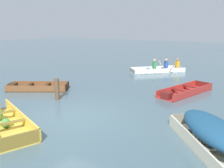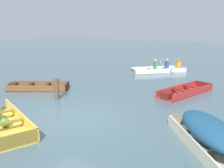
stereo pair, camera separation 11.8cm
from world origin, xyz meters
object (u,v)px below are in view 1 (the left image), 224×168
at_px(skiff_red_near_moored, 184,92).
at_px(mooring_post, 57,89).
at_px(skiff_wooden_brown_mid_moored, 35,88).
at_px(dinghy_yellow_foreground, 1,121).
at_px(skiff_cream_far_moored, 213,133).
at_px(rowboat_white_with_crew, 161,69).

relative_size(skiff_red_near_moored, mooring_post, 3.63).
bearing_deg(skiff_wooden_brown_mid_moored, skiff_red_near_moored, 26.98).
distance_m(dinghy_yellow_foreground, skiff_red_near_moored, 7.68).
relative_size(skiff_wooden_brown_mid_moored, mooring_post, 3.25).
height_order(skiff_wooden_brown_mid_moored, mooring_post, mooring_post).
height_order(dinghy_yellow_foreground, skiff_cream_far_moored, skiff_cream_far_moored).
bearing_deg(skiff_wooden_brown_mid_moored, dinghy_yellow_foreground, -53.56).
distance_m(dinghy_yellow_foreground, skiff_wooden_brown_mid_moored, 4.41).
height_order(skiff_red_near_moored, rowboat_white_with_crew, rowboat_white_with_crew).
bearing_deg(skiff_wooden_brown_mid_moored, mooring_post, -15.60).
bearing_deg(skiff_cream_far_moored, dinghy_yellow_foreground, -161.09).
bearing_deg(rowboat_white_with_crew, skiff_cream_far_moored, -60.58).
distance_m(dinghy_yellow_foreground, mooring_post, 3.03).
bearing_deg(rowboat_white_with_crew, skiff_wooden_brown_mid_moored, -112.87).
height_order(skiff_wooden_brown_mid_moored, rowboat_white_with_crew, rowboat_white_with_crew).
bearing_deg(dinghy_yellow_foreground, skiff_red_near_moored, 61.46).
height_order(skiff_red_near_moored, skiff_cream_far_moored, skiff_cream_far_moored).
bearing_deg(mooring_post, dinghy_yellow_foreground, -79.51).
relative_size(skiff_wooden_brown_mid_moored, rowboat_white_with_crew, 0.88).
relative_size(skiff_red_near_moored, rowboat_white_with_crew, 0.98).
relative_size(dinghy_yellow_foreground, skiff_cream_far_moored, 1.14).
bearing_deg(mooring_post, skiff_cream_far_moored, -8.44).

